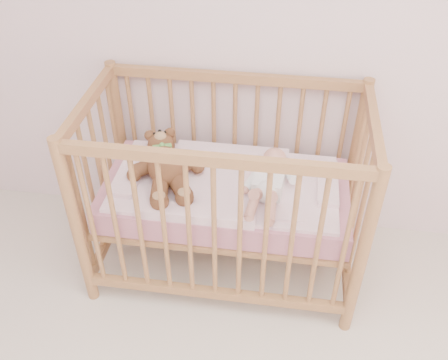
# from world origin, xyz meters

# --- Properties ---
(crib) EXTENTS (1.36, 0.76, 1.00)m
(crib) POSITION_xyz_m (-0.22, 1.60, 0.50)
(crib) COLOR #A36B45
(crib) RESTS_ON floor
(mattress) EXTENTS (1.22, 0.62, 0.13)m
(mattress) POSITION_xyz_m (-0.22, 1.60, 0.49)
(mattress) COLOR #C37A92
(mattress) RESTS_ON crib
(blanket) EXTENTS (1.10, 0.58, 0.06)m
(blanket) POSITION_xyz_m (-0.22, 1.60, 0.56)
(blanket) COLOR #EFA5B9
(blanket) RESTS_ON mattress
(baby) EXTENTS (0.31, 0.56, 0.13)m
(baby) POSITION_xyz_m (-0.00, 1.58, 0.64)
(baby) COLOR white
(baby) RESTS_ON blanket
(teddy_bear) EXTENTS (0.57, 0.67, 0.16)m
(teddy_bear) POSITION_xyz_m (-0.51, 1.58, 0.65)
(teddy_bear) COLOR brown
(teddy_bear) RESTS_ON blanket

